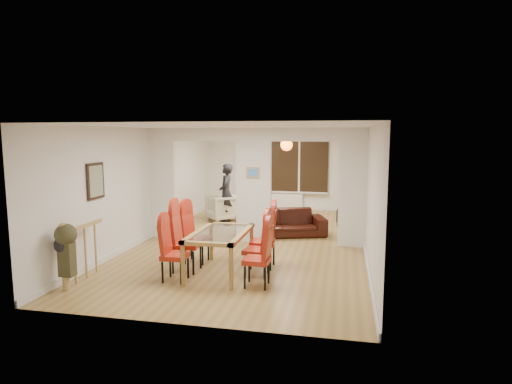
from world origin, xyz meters
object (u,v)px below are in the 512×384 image
(bowl, at_px, (272,211))
(dining_chair_lc, at_px, (197,235))
(dining_chair_lb, at_px, (186,240))
(television, at_px, (339,214))
(bottle, at_px, (275,207))
(dining_chair_la, at_px, (175,251))
(person, at_px, (226,193))
(dining_chair_rc, at_px, (262,238))
(dining_chair_ra, at_px, (257,255))
(dining_table, at_px, (220,253))
(dining_chair_rb, at_px, (257,246))
(coffee_table, at_px, (278,216))
(sofa, at_px, (280,223))
(armchair, at_px, (222,208))

(bowl, bearing_deg, dining_chair_lc, -98.68)
(dining_chair_lb, xyz_separation_m, television, (2.62, 4.86, -0.33))
(dining_chair_lc, xyz_separation_m, bottle, (0.77, 4.59, -0.19))
(dining_chair_la, bearing_deg, television, 62.22)
(person, xyz_separation_m, bowl, (1.21, 0.59, -0.59))
(dining_chair_lb, relative_size, bowl, 4.90)
(dining_chair_rc, xyz_separation_m, bottle, (-0.52, 4.63, -0.22))
(dining_chair_ra, bearing_deg, dining_table, 149.26)
(television, height_order, bowl, television)
(dining_chair_rb, xyz_separation_m, coffee_table, (-0.41, 5.10, -0.42))
(coffee_table, bearing_deg, dining_chair_la, -98.84)
(dining_table, relative_size, bottle, 5.68)
(sofa, xyz_separation_m, bottle, (-0.47, 2.05, 0.03))
(person, bearing_deg, bottle, 107.99)
(bottle, height_order, bowl, bottle)
(dining_chair_ra, distance_m, bowl, 5.64)
(dining_table, bearing_deg, dining_chair_rb, 1.36)
(dining_chair_rb, height_order, television, dining_chair_rb)
(armchair, height_order, person, person)
(dining_chair_lc, distance_m, bottle, 4.66)
(sofa, height_order, armchair, armchair)
(dining_table, bearing_deg, dining_chair_lc, 139.03)
(bowl, bearing_deg, dining_chair_rc, -82.47)
(dining_chair_lb, distance_m, bottle, 5.20)
(dining_table, distance_m, sofa, 3.15)
(dining_chair_rc, xyz_separation_m, coffee_table, (-0.41, 4.61, -0.46))
(dining_chair_rb, xyz_separation_m, armchair, (-1.96, 4.60, -0.16))
(dining_chair_ra, relative_size, dining_chair_rb, 0.98)
(sofa, distance_m, bottle, 2.10)
(dining_chair_rb, height_order, coffee_table, dining_chair_rb)
(dining_chair_lc, height_order, bottle, dining_chair_lc)
(dining_chair_lb, bearing_deg, armchair, 94.21)
(dining_chair_rc, relative_size, person, 0.68)
(dining_chair_ra, relative_size, armchair, 1.26)
(armchair, bearing_deg, dining_table, -24.65)
(dining_chair_ra, distance_m, dining_chair_rc, 1.02)
(person, bearing_deg, sofa, 42.82)
(dining_chair_ra, bearing_deg, coffee_table, 97.91)
(television, xyz_separation_m, bottle, (-1.85, 0.28, 0.10))
(dining_chair_rb, height_order, bowl, dining_chair_rb)
(dining_chair_rb, relative_size, armchair, 1.29)
(dining_table, distance_m, bottle, 5.14)
(television, distance_m, coffee_table, 1.77)
(sofa, relative_size, coffee_table, 2.46)
(dining_chair_lb, relative_size, dining_chair_lc, 1.08)
(dining_table, distance_m, dining_chair_rc, 0.85)
(dining_chair_rc, relative_size, bowl, 4.74)
(dining_chair_lb, bearing_deg, television, 57.61)
(dining_table, height_order, dining_chair_la, dining_chair_la)
(armchair, bearing_deg, television, 53.90)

